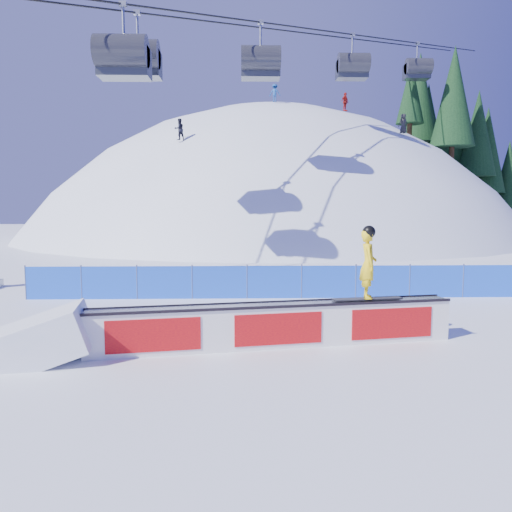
{
  "coord_description": "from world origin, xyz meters",
  "views": [
    {
      "loc": [
        -3.18,
        -13.52,
        3.38
      ],
      "look_at": [
        -2.79,
        0.51,
        1.97
      ],
      "focal_mm": 35.0,
      "sensor_mm": 36.0,
      "label": 1
    }
  ],
  "objects": [
    {
      "name": "ground",
      "position": [
        0.0,
        0.0,
        0.0
      ],
      "size": [
        160.0,
        160.0,
        0.0
      ],
      "primitive_type": "plane",
      "color": "white",
      "rests_on": "ground"
    },
    {
      "name": "snow_hill",
      "position": [
        0.0,
        42.0,
        -18.0
      ],
      "size": [
        64.0,
        64.0,
        64.0
      ],
      "color": "white",
      "rests_on": "ground"
    },
    {
      "name": "treeline",
      "position": [
        21.68,
        39.17,
        10.28
      ],
      "size": [
        19.64,
        11.47,
        21.88
      ],
      "color": "#301E13",
      "rests_on": "ground"
    },
    {
      "name": "safety_fence",
      "position": [
        0.0,
        4.5,
        0.6
      ],
      "size": [
        22.05,
        0.05,
        1.3
      ],
      "color": "blue",
      "rests_on": "ground"
    },
    {
      "name": "chairlift",
      "position": [
        4.74,
        27.49,
        16.89
      ],
      "size": [
        40.8,
        41.7,
        22.0
      ],
      "color": "#9A9FA8",
      "rests_on": "ground"
    },
    {
      "name": "rail_box",
      "position": [
        -2.38,
        -1.79,
        0.52
      ],
      "size": [
        8.84,
        2.14,
        1.06
      ],
      "rotation": [
        0.0,
        0.0,
        0.17
      ],
      "color": "white",
      "rests_on": "ground"
    },
    {
      "name": "snow_ramp",
      "position": [
        -7.84,
        -2.75,
        0.0
      ],
      "size": [
        2.94,
        2.12,
        1.68
      ],
      "primitive_type": null,
      "rotation": [
        0.0,
        -0.31,
        0.17
      ],
      "color": "white",
      "rests_on": "ground"
    },
    {
      "name": "snowboarder",
      "position": [
        -0.07,
        -1.39,
        1.97
      ],
      "size": [
        1.79,
        0.66,
        1.84
      ],
      "rotation": [
        0.0,
        0.0,
        1.47
      ],
      "color": "black",
      "rests_on": "rail_box"
    },
    {
      "name": "distant_skiers",
      "position": [
        1.49,
        30.96,
        11.77
      ],
      "size": [
        19.69,
        9.77,
        6.38
      ],
      "color": "black",
      "rests_on": "ground"
    }
  ]
}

